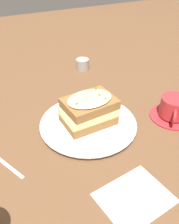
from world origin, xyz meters
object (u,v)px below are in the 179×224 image
sandwich (90,110)px  napkin (134,198)px  dinner_plate (89,123)px  condiment_pot (82,64)px  teacup_with_saucer (174,109)px

sandwich → napkin: (0.01, 0.26, -0.05)m
dinner_plate → napkin: 0.25m
sandwich → napkin: 0.26m
condiment_pot → dinner_plate: bearing=70.3°
dinner_plate → condiment_pot: bearing=-109.7°
teacup_with_saucer → napkin: bearing=-13.3°
sandwich → condiment_pot: bearing=-109.6°
condiment_pot → sandwich: bearing=70.4°
dinner_plate → condiment_pot: condiment_pot is taller
teacup_with_saucer → sandwich: bearing=-65.9°
napkin → condiment_pot: bearing=-102.6°
dinner_plate → sandwich: size_ratio=1.81×
dinner_plate → napkin: bearing=87.4°
napkin → sandwich: bearing=-92.8°
sandwich → condiment_pot: sandwich is taller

